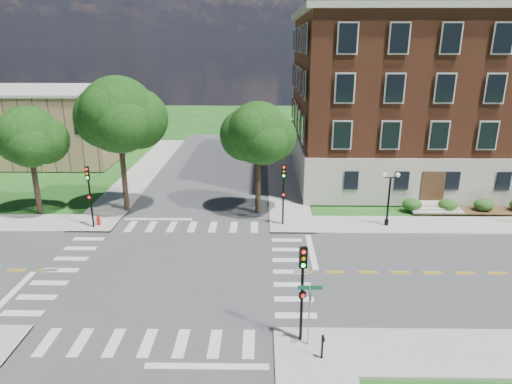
{
  "coord_description": "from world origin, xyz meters",
  "views": [
    {
      "loc": [
        5.41,
        -25.44,
        13.51
      ],
      "look_at": [
        4.95,
        6.23,
        3.2
      ],
      "focal_mm": 32.0,
      "sensor_mm": 36.0,
      "label": 1
    }
  ],
  "objects_px": {
    "fire_hydrant": "(98,221)",
    "push_button_post": "(322,346)",
    "traffic_signal_nw": "(89,189)",
    "traffic_signal_ne": "(283,187)",
    "twin_lamp_west": "(389,196)",
    "traffic_signal_se": "(302,282)",
    "street_sign_pole": "(310,303)"
  },
  "relations": [
    {
      "from": "twin_lamp_west",
      "to": "street_sign_pole",
      "type": "distance_m",
      "value": 16.64
    },
    {
      "from": "twin_lamp_west",
      "to": "fire_hydrant",
      "type": "height_order",
      "value": "twin_lamp_west"
    },
    {
      "from": "traffic_signal_nw",
      "to": "traffic_signal_se",
      "type": "bearing_deg",
      "value": -42.97
    },
    {
      "from": "traffic_signal_se",
      "to": "push_button_post",
      "type": "distance_m",
      "value": 2.88
    },
    {
      "from": "traffic_signal_se",
      "to": "street_sign_pole",
      "type": "height_order",
      "value": "traffic_signal_se"
    },
    {
      "from": "twin_lamp_west",
      "to": "traffic_signal_nw",
      "type": "bearing_deg",
      "value": -178.17
    },
    {
      "from": "fire_hydrant",
      "to": "push_button_post",
      "type": "bearing_deg",
      "value": -45.41
    },
    {
      "from": "traffic_signal_nw",
      "to": "push_button_post",
      "type": "bearing_deg",
      "value": -44.07
    },
    {
      "from": "fire_hydrant",
      "to": "traffic_signal_se",
      "type": "bearing_deg",
      "value": -44.42
    },
    {
      "from": "traffic_signal_nw",
      "to": "street_sign_pole",
      "type": "bearing_deg",
      "value": -43.09
    },
    {
      "from": "traffic_signal_nw",
      "to": "twin_lamp_west",
      "type": "bearing_deg",
      "value": 1.83
    },
    {
      "from": "traffic_signal_se",
      "to": "twin_lamp_west",
      "type": "xyz_separation_m",
      "value": [
        7.79,
        14.5,
        -0.66
      ]
    },
    {
      "from": "traffic_signal_se",
      "to": "street_sign_pole",
      "type": "xyz_separation_m",
      "value": [
        0.32,
        -0.36,
        -0.88
      ]
    },
    {
      "from": "traffic_signal_se",
      "to": "traffic_signal_nw",
      "type": "xyz_separation_m",
      "value": [
        -14.8,
        13.78,
        0.0
      ]
    },
    {
      "from": "traffic_signal_se",
      "to": "push_button_post",
      "type": "height_order",
      "value": "traffic_signal_se"
    },
    {
      "from": "traffic_signal_se",
      "to": "push_button_post",
      "type": "xyz_separation_m",
      "value": [
        0.85,
        -1.36,
        -2.39
      ]
    },
    {
      "from": "twin_lamp_west",
      "to": "push_button_post",
      "type": "relative_size",
      "value": 3.53
    },
    {
      "from": "twin_lamp_west",
      "to": "fire_hydrant",
      "type": "bearing_deg",
      "value": -179.39
    },
    {
      "from": "twin_lamp_west",
      "to": "push_button_post",
      "type": "height_order",
      "value": "twin_lamp_west"
    },
    {
      "from": "push_button_post",
      "to": "fire_hydrant",
      "type": "height_order",
      "value": "push_button_post"
    },
    {
      "from": "push_button_post",
      "to": "fire_hydrant",
      "type": "bearing_deg",
      "value": 134.59
    },
    {
      "from": "traffic_signal_ne",
      "to": "traffic_signal_se",
      "type": "bearing_deg",
      "value": -89.05
    },
    {
      "from": "traffic_signal_nw",
      "to": "fire_hydrant",
      "type": "height_order",
      "value": "traffic_signal_nw"
    },
    {
      "from": "traffic_signal_ne",
      "to": "twin_lamp_west",
      "type": "xyz_separation_m",
      "value": [
        8.04,
        -0.05,
        -0.66
      ]
    },
    {
      "from": "traffic_signal_ne",
      "to": "twin_lamp_west",
      "type": "relative_size",
      "value": 1.13
    },
    {
      "from": "traffic_signal_nw",
      "to": "fire_hydrant",
      "type": "relative_size",
      "value": 6.4
    },
    {
      "from": "traffic_signal_nw",
      "to": "fire_hydrant",
      "type": "distance_m",
      "value": 2.77
    },
    {
      "from": "traffic_signal_se",
      "to": "push_button_post",
      "type": "bearing_deg",
      "value": -58.08
    },
    {
      "from": "push_button_post",
      "to": "twin_lamp_west",
      "type": "bearing_deg",
      "value": 66.35
    },
    {
      "from": "traffic_signal_ne",
      "to": "traffic_signal_nw",
      "type": "relative_size",
      "value": 1.0
    },
    {
      "from": "push_button_post",
      "to": "street_sign_pole",
      "type": "bearing_deg",
      "value": 117.72
    },
    {
      "from": "traffic_signal_ne",
      "to": "fire_hydrant",
      "type": "height_order",
      "value": "traffic_signal_ne"
    }
  ]
}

